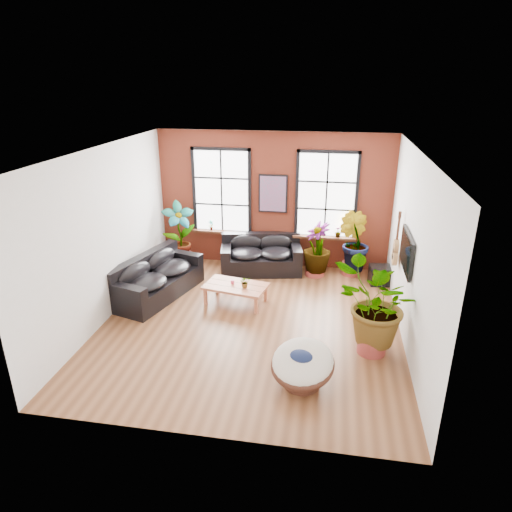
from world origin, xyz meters
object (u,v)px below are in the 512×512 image
Objects in this scene: sofa_left at (155,278)px; coffee_table at (236,287)px; papasan_chair at (302,364)px; sofa_back at (261,255)px.

sofa_left reaches higher than coffee_table.
coffee_table is at bearing 138.45° from papasan_chair.
papasan_chair is (3.58, -2.76, -0.02)m from sofa_left.
sofa_left is 1.90m from coffee_table.
coffee_table is at bearing -108.98° from sofa_back.
papasan_chair reaches higher than coffee_table.
papasan_chair is (1.68, -2.69, 0.01)m from coffee_table.
sofa_left is 1.73× the size of coffee_table.
sofa_back is at bearing -33.47° from sofa_left.
papasan_chair is (1.41, -4.59, -0.02)m from sofa_back.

